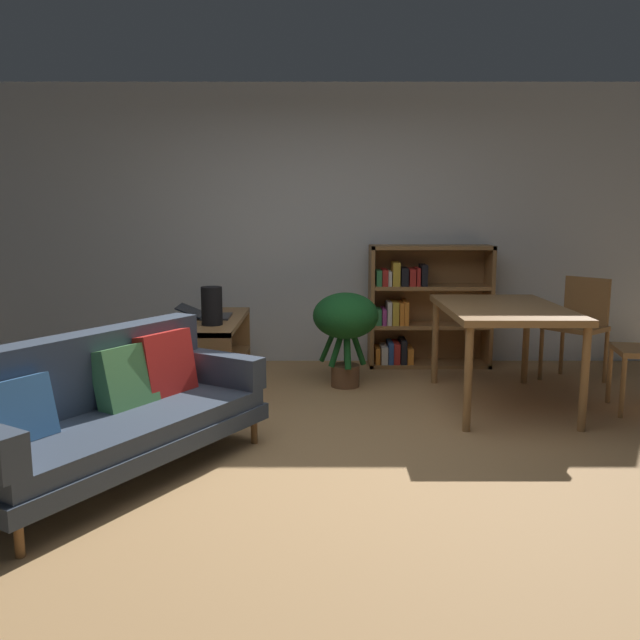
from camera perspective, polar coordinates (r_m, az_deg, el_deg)
ground_plane at (r=4.09m, az=0.10°, el=-11.94°), size 8.16×8.16×0.00m
back_wall_panel at (r=6.51m, az=-0.04°, el=8.19°), size 6.80×0.10×2.70m
fabric_couch at (r=3.95m, az=-18.21°, el=-7.23°), size 1.60×1.96×0.80m
media_console at (r=5.54m, az=-9.10°, el=-3.17°), size 0.40×1.29×0.62m
open_laptop at (r=5.55m, az=-10.03°, el=0.48°), size 0.44×0.34×0.10m
desk_speaker at (r=5.16m, az=-9.63°, el=1.22°), size 0.16×0.16×0.30m
potted_floor_plant at (r=5.57m, az=2.01°, el=-0.13°), size 0.56×0.56×0.81m
dining_table at (r=5.21m, az=15.36°, el=0.39°), size 0.89×1.38×0.78m
dining_chair_far at (r=6.21m, az=21.39°, el=-0.09°), size 0.58×0.59×0.92m
bookshelf at (r=6.45m, az=8.46°, el=1.10°), size 1.17×0.36×1.17m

